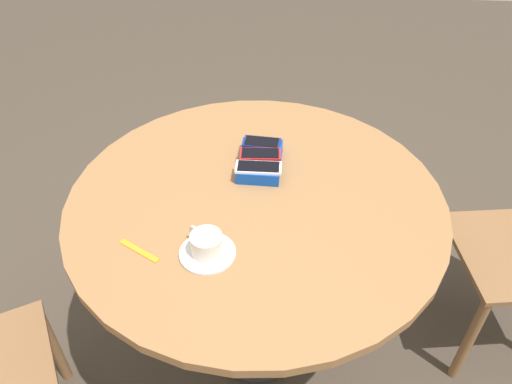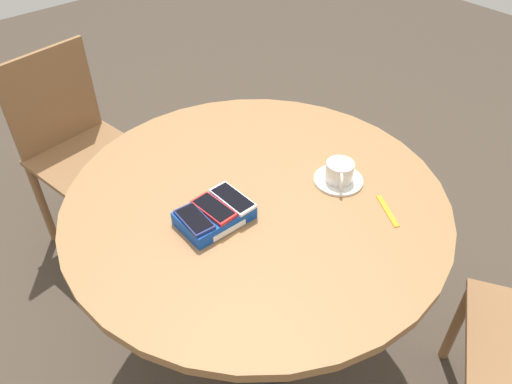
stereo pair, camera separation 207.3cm
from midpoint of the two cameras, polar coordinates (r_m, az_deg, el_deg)
The scene contains 10 objects.
ground_plane at distance 1.81m, azimuth -17.32°, elevation -43.05°, with size 8.00×8.00×0.00m, color #42382D.
round_table at distance 1.15m, azimuth -25.80°, elevation -38.34°, with size 1.14×1.14×0.78m.
phone_box at distance 1.09m, azimuth -37.35°, elevation -39.77°, with size 0.20×0.14×0.04m.
phone_navy at distance 1.09m, azimuth -42.17°, elevation -40.50°, with size 0.07×0.12×0.01m.
phone_red at distance 1.07m, azimuth -38.19°, elevation -39.30°, with size 0.07×0.13×0.01m.
phone_white at distance 1.05m, azimuth -33.97°, elevation -38.25°, with size 0.06×0.14×0.01m.
saucer at distance 1.01m, azimuth -9.83°, elevation -35.90°, with size 0.15×0.15×0.01m, color silver.
coffee_cup at distance 0.98m, azimuth -10.15°, elevation -35.56°, with size 0.10×0.10×0.06m.
lanyard_strap at distance 0.99m, azimuth -1.27°, elevation -44.08°, with size 0.13×0.02×0.00m, color orange.
chair_far_side at distance 1.90m, azimuth -38.67°, elevation -13.79°, with size 0.48×0.48×0.89m.
Camera 2 is at (-0.72, -0.84, 1.75)m, focal length 35.00 mm.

